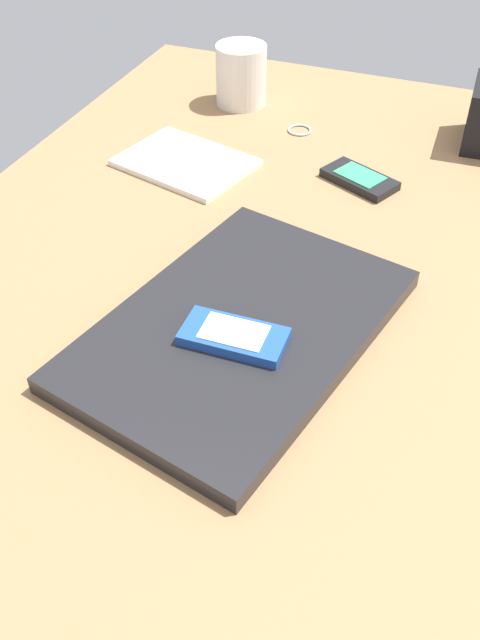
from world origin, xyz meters
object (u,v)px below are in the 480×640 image
object	(u,v)px
notepad	(186,163)
cell_phone_on_desk	(360,179)
laptop_closed	(240,328)
key_ring	(300,130)
cell_phone_on_laptop	(234,336)
coffee_mug	(242,74)

from	to	relation	value
notepad	cell_phone_on_desk	bearing A→B (deg)	-65.60
laptop_closed	key_ring	bearing A→B (deg)	23.08
cell_phone_on_desk	laptop_closed	bearing A→B (deg)	173.36
cell_phone_on_laptop	coffee_mug	distance (cm)	57.01
cell_phone_on_laptop	key_ring	distance (cm)	48.12
cell_phone_on_laptop	key_ring	bearing A→B (deg)	10.13
cell_phone_on_desk	key_ring	bearing A→B (deg)	46.24
key_ring	coffee_mug	world-z (taller)	coffee_mug
laptop_closed	cell_phone_on_laptop	bearing A→B (deg)	-157.26
cell_phone_on_desk	coffee_mug	distance (cm)	29.34
cell_phone_on_laptop	notepad	size ratio (longest dim) A/B	0.59
cell_phone_on_desk	coffee_mug	world-z (taller)	coffee_mug
key_ring	notepad	size ratio (longest dim) A/B	0.21
laptop_closed	key_ring	distance (cm)	45.17
cell_phone_on_desk	coffee_mug	bearing A→B (deg)	53.34
cell_phone_on_laptop	cell_phone_on_desk	size ratio (longest dim) A/B	0.93
coffee_mug	notepad	bearing A→B (deg)	-179.74
key_ring	coffee_mug	size ratio (longest dim) A/B	0.32
cell_phone_on_desk	cell_phone_on_laptop	bearing A→B (deg)	174.66
coffee_mug	key_ring	bearing A→B (deg)	-117.71
cell_phone_on_laptop	cell_phone_on_desk	xyz separation A→B (cm)	(36.00, -3.36, -1.86)
cell_phone_on_laptop	notepad	bearing A→B (deg)	31.83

